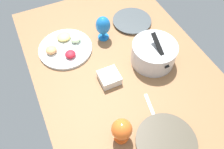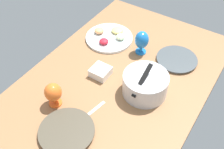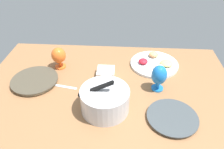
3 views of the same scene
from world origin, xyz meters
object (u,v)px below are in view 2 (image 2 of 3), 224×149
at_px(mixing_bowl, 145,84).
at_px(fruit_platter, 110,37).
at_px(dinner_plate_left, 177,59).
at_px(dinner_plate_right, 67,132).
at_px(hurricane_glass_blue, 142,41).
at_px(square_bowl_white, 101,71).
at_px(hurricane_glass_orange, 53,93).

distance_m(mixing_bowl, fruit_platter, 0.56).
height_order(dinner_plate_left, dinner_plate_right, dinner_plate_right).
height_order(dinner_plate_left, fruit_platter, fruit_platter).
height_order(hurricane_glass_blue, square_bowl_white, hurricane_glass_blue).
bearing_deg(mixing_bowl, dinner_plate_right, -23.54).
bearing_deg(hurricane_glass_orange, dinner_plate_right, 56.76).
bearing_deg(mixing_bowl, fruit_platter, -124.89).
distance_m(mixing_bowl, square_bowl_white, 0.30).
relative_size(mixing_bowl, square_bowl_white, 2.43).
bearing_deg(dinner_plate_right, hurricane_glass_orange, -123.24).
height_order(mixing_bowl, hurricane_glass_blue, mixing_bowl).
bearing_deg(hurricane_glass_blue, square_bowl_white, -18.03).
distance_m(dinner_plate_left, hurricane_glass_blue, 0.26).
relative_size(fruit_platter, square_bowl_white, 3.01).
xyz_separation_m(dinner_plate_left, fruit_platter, (0.05, -0.50, 0.01)).
bearing_deg(dinner_plate_left, square_bowl_white, -42.39).
distance_m(dinner_plate_left, dinner_plate_right, 0.87).
bearing_deg(fruit_platter, square_bowl_white, 24.53).
bearing_deg(square_bowl_white, hurricane_glass_orange, -14.82).
bearing_deg(hurricane_glass_blue, dinner_plate_right, -0.94).
xyz_separation_m(dinner_plate_right, fruit_platter, (-0.79, -0.25, 0.00)).
distance_m(mixing_bowl, hurricane_glass_orange, 0.52).
relative_size(hurricane_glass_blue, square_bowl_white, 1.50).
xyz_separation_m(dinner_plate_left, dinner_plate_right, (0.83, -0.26, 0.00)).
xyz_separation_m(dinner_plate_left, hurricane_glass_orange, (0.71, -0.44, 0.08)).
bearing_deg(fruit_platter, dinner_plate_left, 95.14).
bearing_deg(square_bowl_white, dinner_plate_right, 11.86).
relative_size(dinner_plate_left, square_bowl_white, 2.40).
xyz_separation_m(mixing_bowl, hurricane_glass_orange, (0.35, -0.39, 0.02)).
distance_m(fruit_platter, hurricane_glass_orange, 0.68).
bearing_deg(hurricane_glass_orange, square_bowl_white, 165.18).
height_order(dinner_plate_right, fruit_platter, fruit_platter).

